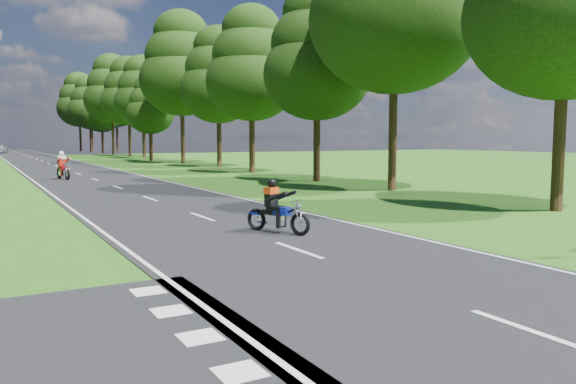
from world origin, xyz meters
TOP-DOWN VIEW (x-y plane):
  - ground at (0.00, 0.00)m, footprint 160.00×160.00m
  - main_road at (0.00, 50.00)m, footprint 7.00×140.00m
  - road_markings at (-0.14, 48.13)m, footprint 7.40×140.00m
  - treeline at (1.43, 60.06)m, footprint 40.00×115.35m
  - rider_near_blue at (0.67, 4.22)m, footprint 1.24×1.79m
  - rider_far_red at (-1.61, 27.14)m, footprint 0.96×2.09m
  - distant_car at (-2.60, 91.44)m, footprint 2.49×4.26m

SIDE VIEW (x-z plane):
  - ground at x=0.00m, z-range 0.00..0.00m
  - main_road at x=0.00m, z-range 0.00..0.02m
  - road_markings at x=-0.14m, z-range 0.02..0.03m
  - distant_car at x=-2.60m, z-range 0.02..1.38m
  - rider_near_blue at x=0.67m, z-range 0.02..1.44m
  - rider_far_red at x=-1.61m, z-range 0.02..1.70m
  - treeline at x=1.43m, z-range 0.86..15.65m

